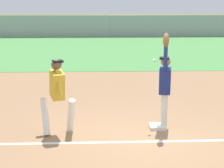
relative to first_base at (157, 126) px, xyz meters
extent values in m
plane|color=#936D4C|center=(-0.37, -0.69, -0.04)|extent=(75.59, 75.59, 0.00)
cube|color=#4C8C47|center=(-0.37, 15.22, -0.04)|extent=(47.86, 15.87, 0.01)
cube|color=white|center=(0.00, 0.00, 0.00)|extent=(0.39, 0.39, 0.08)
cylinder|color=silver|center=(0.18, 0.17, 0.39)|extent=(0.18, 0.18, 0.85)
cylinder|color=silver|center=(0.14, -0.03, 0.39)|extent=(0.18, 0.18, 0.85)
cube|color=navy|center=(0.16, 0.07, 1.11)|extent=(0.35, 0.49, 0.60)
sphere|color=#8C6647|center=(0.16, 0.07, 1.56)|extent=(0.27, 0.27, 0.23)
cube|color=black|center=(0.13, 0.08, 1.64)|extent=(0.26, 0.24, 0.05)
cylinder|color=navy|center=(0.11, -0.15, 1.72)|extent=(0.11, 0.11, 0.62)
cylinder|color=navy|center=(0.21, 0.28, 1.41)|extent=(0.22, 0.62, 0.09)
ellipsoid|color=brown|center=(0.11, -0.15, 2.08)|extent=(0.20, 0.30, 0.32)
cylinder|color=white|center=(-2.04, -0.28, 0.38)|extent=(0.28, 0.46, 0.85)
cylinder|color=white|center=(-2.62, -0.31, 0.38)|extent=(0.28, 0.46, 0.85)
cube|color=gold|center=(-2.33, -0.29, 1.11)|extent=(0.41, 0.58, 0.66)
sphere|color=brown|center=(-2.33, -0.29, 1.56)|extent=(0.29, 0.29, 0.23)
cube|color=black|center=(-2.30, -0.28, 1.64)|extent=(0.27, 0.26, 0.05)
cylinder|color=gold|center=(-2.40, -0.08, 1.19)|extent=(0.21, 0.41, 0.58)
cylinder|color=gold|center=(-2.26, -0.50, 1.19)|extent=(0.21, 0.41, 0.58)
sphere|color=white|center=(-0.10, 0.17, 1.58)|extent=(0.07, 0.07, 0.07)
cube|color=#93999E|center=(-0.37, 23.15, 0.85)|extent=(47.86, 0.06, 1.78)
cylinder|color=yellow|center=(-0.37, 23.15, 1.77)|extent=(47.86, 0.06, 0.06)
cylinder|color=gray|center=(-0.37, 23.15, 0.85)|extent=(0.08, 0.08, 1.78)
cube|color=white|center=(-4.06, 27.24, 0.53)|extent=(4.44, 1.98, 0.55)
cube|color=#2D333D|center=(-4.06, 27.24, 1.01)|extent=(2.23, 1.79, 0.40)
cylinder|color=black|center=(-2.60, 28.16, 0.26)|extent=(0.60, 0.23, 0.60)
cylinder|color=black|center=(-2.63, 26.26, 0.26)|extent=(0.60, 0.23, 0.60)
cylinder|color=black|center=(-5.49, 28.22, 0.26)|extent=(0.60, 0.23, 0.60)
cylinder|color=black|center=(-5.53, 26.32, 0.26)|extent=(0.60, 0.23, 0.60)
cube|color=#B7B7BC|center=(1.36, 26.91, 0.53)|extent=(4.57, 2.34, 0.55)
cube|color=#2D333D|center=(1.36, 26.91, 1.01)|extent=(2.37, 1.96, 0.40)
cylinder|color=black|center=(2.90, 27.71, 0.26)|extent=(0.62, 0.28, 0.60)
cylinder|color=black|center=(2.71, 25.82, 0.26)|extent=(0.62, 0.28, 0.60)
cylinder|color=black|center=(0.02, 28.00, 0.26)|extent=(0.62, 0.28, 0.60)
cylinder|color=black|center=(-0.17, 26.11, 0.26)|extent=(0.62, 0.28, 0.60)
cube|color=black|center=(6.13, 27.45, 0.53)|extent=(4.40, 1.90, 0.55)
cube|color=#2D333D|center=(6.13, 27.45, 1.01)|extent=(2.20, 1.75, 0.40)
cylinder|color=black|center=(7.58, 28.41, 0.26)|extent=(0.60, 0.22, 0.60)
cylinder|color=black|center=(7.58, 26.51, 0.26)|extent=(0.60, 0.22, 0.60)
cylinder|color=black|center=(4.68, 28.40, 0.26)|extent=(0.60, 0.22, 0.60)
cylinder|color=black|center=(4.68, 26.50, 0.26)|extent=(0.60, 0.22, 0.60)
camera|label=1|loc=(-1.42, -8.35, 2.93)|focal=59.19mm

